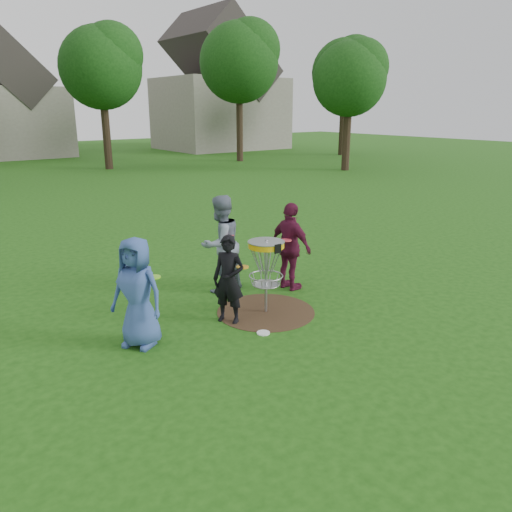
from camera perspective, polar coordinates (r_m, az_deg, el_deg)
ground at (r=9.24m, az=1.13°, el=-6.38°), size 100.00×100.00×0.00m
dirt_patch at (r=9.24m, az=1.13°, el=-6.36°), size 1.80×1.80×0.01m
player_blue at (r=7.90m, az=-13.42°, el=-4.08°), size 0.94×1.02×1.76m
player_black at (r=8.58m, az=-3.15°, el=-2.70°), size 0.62×0.68×1.55m
player_grey at (r=10.02m, az=-4.06°, el=1.38°), size 1.09×0.92×1.96m
player_maroon at (r=10.12m, az=3.96°, el=1.06°), size 0.53×1.09×1.80m
disc_on_grass at (r=8.40m, az=0.84°, el=-8.78°), size 0.22×0.22×0.02m
disc_golf_basket at (r=8.89m, az=1.17°, el=-0.32°), size 0.66×0.67×1.38m
held_discs at (r=8.99m, az=-2.83°, el=0.29°), size 3.24×1.35×0.27m
tree_row at (r=28.05m, az=-26.97°, el=20.30°), size 51.20×17.42×9.90m
house_row at (r=40.99m, az=-23.88°, el=16.07°), size 44.50×10.65×11.62m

